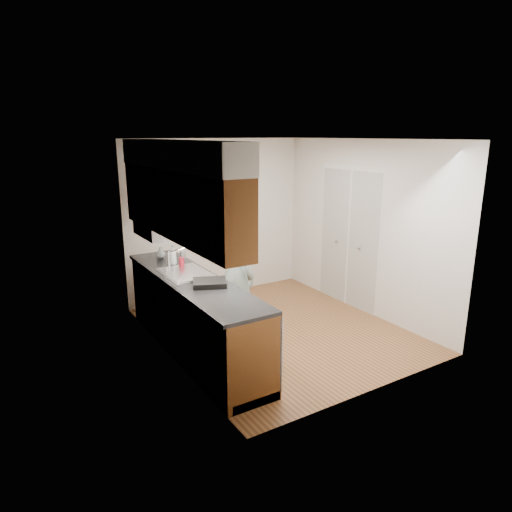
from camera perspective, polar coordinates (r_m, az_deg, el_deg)
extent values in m
plane|color=olive|center=(6.24, 2.66, -9.24)|extent=(3.50, 3.50, 0.00)
plane|color=white|center=(5.69, 2.97, 14.38)|extent=(3.50, 3.50, 0.00)
cube|color=silver|center=(5.17, -11.08, 0.03)|extent=(0.02, 3.50, 2.50)
cube|color=silver|center=(6.78, 13.36, 3.46)|extent=(0.02, 3.50, 2.50)
cube|color=silver|center=(7.32, -4.95, 4.64)|extent=(3.00, 0.02, 2.50)
cube|color=brown|center=(5.53, -7.73, -7.58)|extent=(0.60, 2.80, 0.90)
cube|color=black|center=(5.36, -8.05, -2.97)|extent=(0.63, 2.80, 0.04)
cube|color=#B2B2B7|center=(5.55, -8.73, -2.69)|extent=(0.48, 0.68, 0.14)
cube|color=#B2B2B7|center=(5.53, -8.75, -2.15)|extent=(0.52, 0.72, 0.01)
cube|color=#B2B2B7|center=(4.75, 1.10, -11.01)|extent=(0.03, 0.60, 0.80)
cube|color=brown|center=(5.11, -9.66, 6.52)|extent=(0.33, 2.80, 0.75)
cube|color=silver|center=(5.06, -9.93, 12.41)|extent=(0.35, 2.80, 0.30)
cube|color=#A5A5AA|center=(6.00, -11.97, 3.23)|extent=(0.46, 0.75, 0.16)
cube|color=silver|center=(7.03, 11.47, 2.09)|extent=(0.02, 1.22, 2.05)
cube|color=#5E5E61|center=(6.09, -2.52, -9.78)|extent=(0.58, 0.83, 0.01)
imported|color=#98B3B9|center=(5.76, -2.63, -1.12)|extent=(0.58, 0.75, 1.90)
imported|color=silver|center=(5.91, -10.37, 0.13)|extent=(0.12, 0.12, 0.26)
imported|color=silver|center=(5.97, -10.40, 0.05)|extent=(0.12, 0.13, 0.21)
imported|color=silver|center=(6.26, -11.87, 0.40)|extent=(0.17, 0.17, 0.16)
cylinder|color=red|center=(5.80, -9.29, -0.78)|extent=(0.08, 0.08, 0.12)
cylinder|color=#A5A5AA|center=(6.08, -9.15, -0.01)|extent=(0.08, 0.08, 0.13)
cube|color=black|center=(5.08, -5.84, -3.35)|extent=(0.45, 0.42, 0.06)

